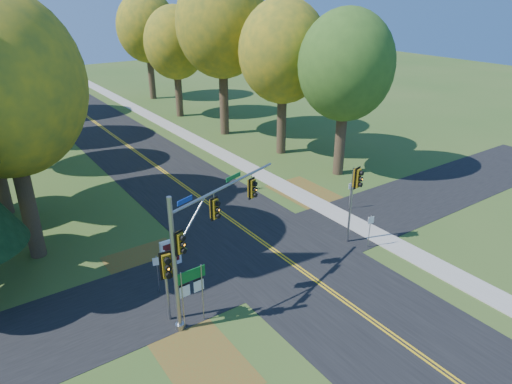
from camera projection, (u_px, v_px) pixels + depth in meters
ground at (297, 267)px, 24.69m from camera, size 160.00×160.00×0.00m
road_main at (297, 267)px, 24.69m from camera, size 8.00×160.00×0.02m
road_cross at (275, 251)px, 26.18m from camera, size 60.00×6.00×0.02m
centerline_left at (295, 267)px, 24.63m from camera, size 0.10×160.00×0.01m
centerline_right at (298, 266)px, 24.73m from camera, size 0.10×160.00×0.01m
sidewalk_east at (375, 234)px, 27.91m from camera, size 1.60×160.00×0.06m
leaf_patch_w_near at (155, 271)px, 24.29m from camera, size 4.00×6.00×0.00m
leaf_patch_e at (317, 198)px, 32.73m from camera, size 3.50×8.00×0.00m
leaf_patch_w_far at (201, 359)px, 18.52m from camera, size 3.00×5.00×0.00m
tree_w_a at (2, 86)px, 22.04m from camera, size 8.00×8.00×14.15m
tree_e_a at (346, 66)px, 33.82m from camera, size 7.20×7.20×12.73m
tree_e_b at (283, 52)px, 38.46m from camera, size 7.60×7.60×13.33m
tree_w_c at (0, 72)px, 34.81m from camera, size 6.80×6.80×11.91m
tree_e_c at (222, 25)px, 43.25m from camera, size 8.80×8.80×15.79m
tree_e_d at (176, 43)px, 50.80m from camera, size 7.00×7.00×12.32m
tree_e_e at (147, 28)px, 59.06m from camera, size 7.80×7.80×13.74m
traffic_mast at (203, 232)px, 19.78m from camera, size 6.75×2.66×6.44m
east_signal_pole at (356, 186)px, 25.56m from camera, size 0.55×0.64×4.80m
ped_signal_pole at (167, 271)px, 19.46m from camera, size 0.59×0.68×3.72m
route_sign_cluster at (192, 285)px, 19.66m from camera, size 1.37×0.11×2.94m
info_kiosk at (171, 253)px, 24.49m from camera, size 1.15×0.18×1.60m
reg_sign_e_north at (351, 191)px, 30.66m from camera, size 0.38×0.10×1.98m
reg_sign_e_south at (370, 226)px, 25.97m from camera, size 0.39×0.11×2.08m
reg_sign_w at (157, 268)px, 22.11m from camera, size 0.39×0.12×2.05m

